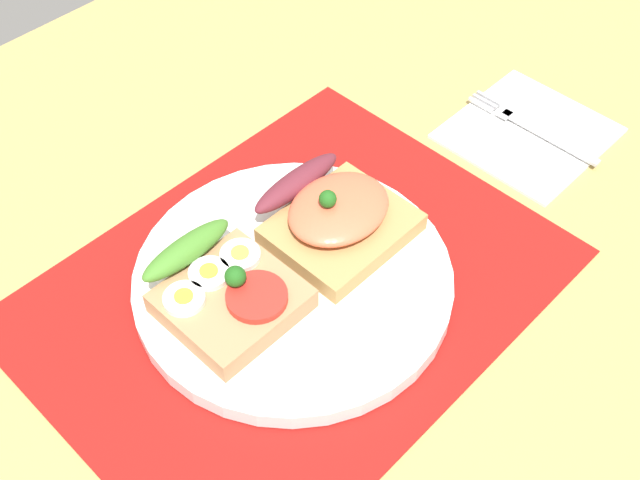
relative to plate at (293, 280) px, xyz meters
The scene contains 7 objects.
ground_plane 2.65cm from the plate, ahead, with size 120.00×90.00×3.20cm, color tan.
placemat 0.90cm from the plate, ahead, with size 40.10×30.79×0.30cm, color maroon.
plate is the anchor object (origin of this frame).
sandwich_egg_tomato 6.04cm from the plate, 163.24° to the left, with size 9.26×10.38×4.10cm.
sandwich_salmon 6.13cm from the plate, ahead, with size 10.71×10.35×5.00cm.
napkin 28.23cm from the plate, ahead, with size 13.81×12.97×0.60cm, color white.
fork 28.46cm from the plate, ahead, with size 1.62×13.85×0.32cm.
Camera 1 is at (-26.36, -28.40, 50.24)cm, focal length 45.08 mm.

